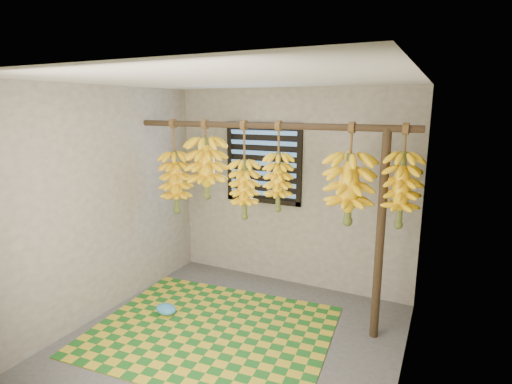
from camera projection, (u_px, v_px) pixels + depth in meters
The scene contains 16 objects.
floor at pixel (231, 342), 3.78m from camera, with size 3.00×3.00×0.01m, color #474747.
ceiling at pixel (227, 79), 3.28m from camera, with size 3.00×3.00×0.01m, color silver.
wall_back at pixel (290, 189), 4.85m from camera, with size 3.00×0.01×2.40m, color slate.
wall_left at pixel (104, 203), 4.17m from camera, with size 0.01×3.00×2.40m, color slate.
wall_right at pixel (410, 246), 2.89m from camera, with size 0.01×3.00×2.40m, color slate.
window at pixel (263, 163), 4.91m from camera, with size 1.00×0.04×1.00m.
hanging_pole at pixel (263, 126), 3.98m from camera, with size 0.06×0.06×3.00m, color #3C2D1B.
support_post at pixel (380, 238), 3.67m from camera, with size 0.08×0.08×2.00m, color #3C2D1B.
woven_mat at pixel (212, 330), 3.97m from camera, with size 2.29×1.83×0.01m, color #1C5F1D.
plastic_bag at pixel (166, 309), 4.27m from camera, with size 0.25×0.18×0.10m, color #3794D0.
banana_bunch_a at pixel (176, 182), 4.59m from camera, with size 0.36×0.36×1.07m.
banana_bunch_b at pixel (207, 168), 4.36m from camera, with size 0.42×0.42×0.85m.
banana_bunch_c at pixel (245, 189), 4.21m from camera, with size 0.31×0.31×1.04m.
banana_bunch_d at pixel (278, 182), 4.02m from camera, with size 0.30×0.30×0.91m.
banana_bunch_e at pixel (349, 189), 3.71m from camera, with size 0.43×0.43×0.95m.
banana_bunch_f at pixel (401, 190), 3.51m from camera, with size 0.32×0.32×0.92m.
Camera 1 is at (1.70, -2.95, 2.19)m, focal length 28.00 mm.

